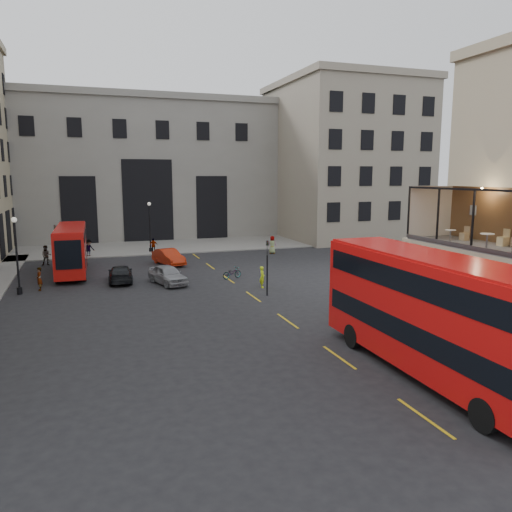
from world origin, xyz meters
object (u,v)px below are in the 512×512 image
object	(u,v)px
traffic_light_far	(56,240)
car_c	(120,274)
pedestrian_e	(39,279)
bicycle	(232,273)
pedestrian_a	(46,255)
street_lamp_b	(150,230)
pedestrian_c	(154,246)
cafe_chair_c	(503,241)
car_a	(168,275)
cafe_chair_d	(464,236)
street_lamp_a	(17,260)
cyclist	(262,277)
bus_far	(71,247)
pedestrian_b	(89,248)
traffic_light_near	(267,261)
pedestrian_d	(272,245)
cafe_table_mid	(487,239)
bus_near	(433,310)
cafe_table_far	(450,234)
car_b	(169,257)

from	to	relation	value
traffic_light_far	car_c	xyz separation A→B (m)	(4.89, -8.18, -1.79)
pedestrian_e	bicycle	bearing A→B (deg)	81.08
pedestrian_a	street_lamp_b	bearing A→B (deg)	24.23
pedestrian_c	cafe_chair_c	world-z (taller)	cafe_chair_c
traffic_light_far	bicycle	world-z (taller)	traffic_light_far
car_a	cafe_chair_d	size ratio (longest dim) A/B	5.53
pedestrian_a	street_lamp_a	bearing A→B (deg)	-96.08
traffic_light_far	car_a	distance (m)	13.14
traffic_light_far	cyclist	xyz separation A→B (m)	(14.51, -13.59, -1.64)
bus_far	car_a	xyz separation A→B (m)	(6.86, -6.69, -1.50)
traffic_light_far	pedestrian_b	size ratio (longest dim) A/B	2.14
cafe_chair_d	cyclist	bearing A→B (deg)	123.02
traffic_light_near	pedestrian_b	xyz separation A→B (m)	(-11.22, 20.91, -1.54)
traffic_light_far	pedestrian_c	size ratio (longest dim) A/B	2.48
street_lamp_a	cafe_chair_c	size ratio (longest dim) A/B	6.23
pedestrian_c	car_c	bearing A→B (deg)	74.81
bicycle	pedestrian_d	distance (m)	13.26
cafe_table_mid	cafe_chair_c	world-z (taller)	cafe_chair_c
bus_near	cafe_chair_d	size ratio (longest dim) A/B	16.24
street_lamp_a	bus_far	bearing A→B (deg)	62.98
bus_near	pedestrian_a	bearing A→B (deg)	116.87
traffic_light_near	pedestrian_a	size ratio (longest dim) A/B	2.08
bus_far	car_c	xyz separation A→B (m)	(3.54, -4.75, -1.58)
bus_near	bus_far	xyz separation A→B (m)	(-14.15, 27.61, -0.58)
car_c	cafe_chair_d	size ratio (longest dim) A/B	5.71
bicycle	bus_near	bearing A→B (deg)	165.81
car_a	pedestrian_e	distance (m)	9.01
bicycle	cafe_chair_d	bearing A→B (deg)	-170.54
cafe_table_far	cafe_chair_c	world-z (taller)	cafe_chair_c
street_lamp_a	pedestrian_a	distance (m)	11.53
traffic_light_near	street_lamp_b	xyz separation A→B (m)	(-5.00, 22.00, -0.03)
cafe_table_far	car_c	bearing A→B (deg)	132.25
pedestrian_b	car_b	bearing A→B (deg)	-72.39
car_b	bus_far	bearing A→B (deg)	174.99
bicycle	cafe_table_far	size ratio (longest dim) A/B	2.56
cyclist	cafe_chair_c	size ratio (longest dim) A/B	1.84
cafe_chair_c	bicycle	bearing A→B (deg)	116.85
cyclist	street_lamp_a	bearing A→B (deg)	89.33
pedestrian_b	pedestrian_a	bearing A→B (deg)	-163.85
car_b	car_c	size ratio (longest dim) A/B	1.00
street_lamp_a	street_lamp_b	xyz separation A→B (m)	(11.00, 16.00, 0.00)
pedestrian_c	cafe_table_mid	bearing A→B (deg)	110.37
traffic_light_near	cafe_chair_d	size ratio (longest dim) A/B	4.94
car_c	cyclist	distance (m)	11.04
traffic_light_near	street_lamp_a	bearing A→B (deg)	159.44
pedestrian_a	cafe_table_mid	distance (m)	36.98
bus_far	cafe_chair_c	size ratio (longest dim) A/B	11.62
pedestrian_b	pedestrian_d	distance (m)	18.55
pedestrian_e	bus_near	bearing A→B (deg)	29.85
cyclist	cafe_chair_d	xyz separation A→B (m)	(7.55, -11.62, 4.05)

